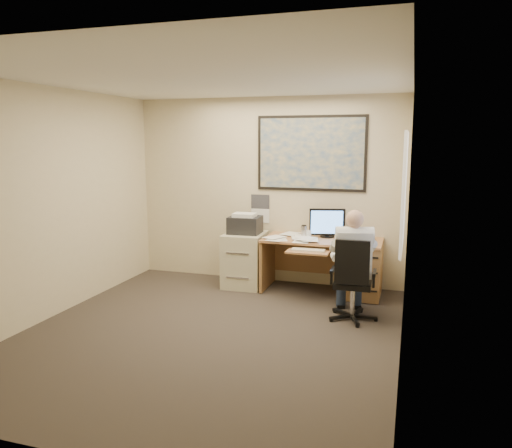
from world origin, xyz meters
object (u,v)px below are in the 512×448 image
(filing_cabinet, at_px, (245,255))
(person, at_px, (354,265))
(desk, at_px, (346,262))
(office_chair, at_px, (352,296))

(filing_cabinet, distance_m, person, 1.89)
(desk, height_order, person, person)
(desk, xyz_separation_m, office_chair, (0.20, -1.01, -0.16))
(desk, distance_m, office_chair, 1.05)
(desk, height_order, filing_cabinet, desk)
(desk, relative_size, office_chair, 1.62)
(office_chair, distance_m, person, 0.37)
(filing_cabinet, relative_size, office_chair, 1.08)
(desk, bearing_deg, office_chair, -78.60)
(person, bearing_deg, filing_cabinet, 138.41)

